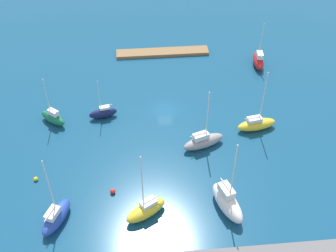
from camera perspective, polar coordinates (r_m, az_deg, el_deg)
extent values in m
plane|color=navy|center=(74.58, -0.43, 2.23)|extent=(160.00, 160.00, 0.00)
cube|color=olive|center=(89.86, -0.76, 10.01)|extent=(19.44, 3.04, 0.64)
ellipsoid|color=yellow|center=(57.90, -3.05, -11.43)|extent=(6.31, 4.93, 2.02)
cube|color=silver|center=(57.03, -2.68, -10.42)|extent=(2.53, 2.22, 0.56)
cylinder|color=silver|center=(53.31, -3.54, -7.81)|extent=(0.15, 0.15, 9.56)
cylinder|color=silver|center=(56.92, -2.13, -9.85)|extent=(2.56, 1.57, 0.12)
ellipsoid|color=#141E4C|center=(73.27, -8.85, 1.73)|extent=(5.02, 2.39, 1.83)
cube|color=silver|center=(72.57, -8.64, 2.50)|extent=(1.88, 1.20, 0.49)
cylinder|color=silver|center=(70.86, -9.36, 4.12)|extent=(0.12, 0.12, 5.97)
cylinder|color=silver|center=(72.36, -8.38, 2.80)|extent=(1.99, 0.50, 0.09)
ellipsoid|color=white|center=(58.73, 8.08, -10.32)|extent=(4.56, 7.53, 2.74)
cube|color=silver|center=(57.52, 7.98, -8.72)|extent=(2.19, 2.90, 1.15)
cylinder|color=silver|center=(53.74, 8.91, -6.39)|extent=(0.17, 0.17, 9.95)
cylinder|color=silver|center=(57.19, 7.85, -7.97)|extent=(0.98, 2.56, 0.14)
ellipsoid|color=red|center=(87.51, 12.22, 8.70)|extent=(2.57, 6.18, 2.26)
cube|color=silver|center=(86.27, 12.42, 9.43)|extent=(1.39, 2.28, 0.98)
cylinder|color=silver|center=(85.45, 12.63, 11.40)|extent=(0.14, 0.14, 6.93)
cylinder|color=silver|center=(85.45, 12.54, 9.58)|extent=(0.41, 2.74, 0.12)
ellipsoid|color=#2347B2|center=(59.07, -14.98, -11.90)|extent=(4.55, 6.60, 2.07)
cube|color=silver|center=(57.72, -15.48, -11.41)|extent=(2.12, 2.59, 0.79)
cylinder|color=silver|center=(54.85, -15.86, -8.03)|extent=(0.15, 0.15, 9.45)
cylinder|color=silver|center=(57.07, -15.84, -11.45)|extent=(1.20, 2.47, 0.12)
ellipsoid|color=gray|center=(67.16, 4.86, -2.15)|extent=(7.35, 4.32, 1.98)
cube|color=silver|center=(65.98, 4.50, -1.39)|extent=(2.81, 2.04, 0.88)
cylinder|color=silver|center=(63.73, 5.41, 1.45)|extent=(0.17, 0.17, 8.78)
cylinder|color=silver|center=(65.39, 4.13, -1.14)|extent=(2.73, 1.06, 0.14)
ellipsoid|color=#19724C|center=(73.87, -15.41, 1.03)|extent=(5.04, 4.55, 2.03)
cube|color=silver|center=(72.70, -15.39, 1.79)|extent=(2.06, 1.93, 0.89)
cylinder|color=silver|center=(71.32, -16.19, 3.87)|extent=(0.13, 0.13, 6.99)
cylinder|color=silver|center=(72.19, -15.34, 2.08)|extent=(1.48, 1.24, 0.10)
ellipsoid|color=yellow|center=(71.63, 11.98, 0.19)|extent=(6.96, 3.28, 1.90)
cube|color=silver|center=(70.61, 11.73, 0.90)|extent=(2.59, 1.70, 0.64)
cylinder|color=silver|center=(68.25, 12.89, 3.83)|extent=(0.16, 0.16, 9.46)
cylinder|color=silver|center=(70.13, 11.44, 1.13)|extent=(2.64, 0.57, 0.13)
sphere|color=red|center=(61.24, -7.55, -8.82)|extent=(0.75, 0.75, 0.75)
sphere|color=yellow|center=(65.35, -17.59, -6.89)|extent=(0.63, 0.63, 0.63)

